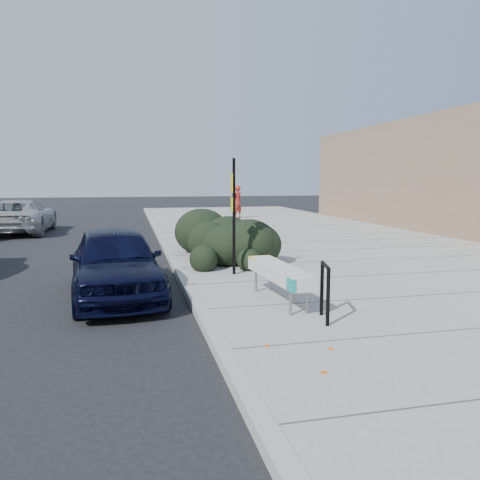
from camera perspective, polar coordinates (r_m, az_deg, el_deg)
The scene contains 10 objects.
ground at distance 8.31m, azimuth -4.70°, elevation -9.44°, with size 120.00×120.00×0.00m, color black.
sidewalk_near at distance 14.73m, azimuth 14.29°, elevation -1.95°, with size 11.20×50.00×0.15m, color gray.
curb_near at distance 13.13m, azimuth -7.97°, elevation -2.86°, with size 0.22×50.00×0.17m, color #9E9E99.
bench at distance 8.66m, azimuth 4.81°, elevation -3.98°, with size 0.62×2.34×0.69m.
bike_rack at distance 7.63m, azimuth 10.32°, elevation -5.57°, with size 0.20×0.62×0.93m.
sign_post at distance 11.05m, azimuth -0.83°, elevation 3.75°, with size 0.11×0.32×2.75m.
hedge at distance 13.47m, azimuth -1.76°, elevation 1.02°, with size 2.03×4.07×1.52m, color black.
sedan_navy at distance 9.90m, azimuth -14.96°, elevation -2.58°, with size 1.73×4.30×1.46m, color black.
suv_silver at distance 23.35m, azimuth -25.20°, elevation 2.62°, with size 2.50×5.43×1.51m, color #AAAEB0.
pedestrian at distance 27.57m, azimuth -0.35°, elevation 4.68°, with size 0.70×0.46×1.92m, color maroon.
Camera 1 is at (-1.16, -7.87, 2.40)m, focal length 35.00 mm.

